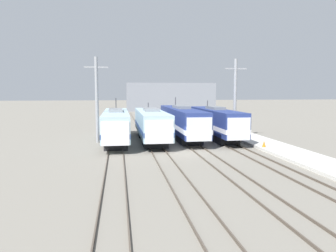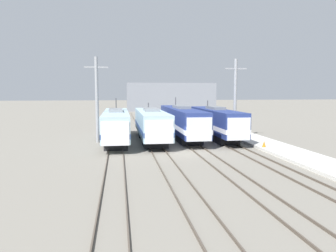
% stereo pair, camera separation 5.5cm
% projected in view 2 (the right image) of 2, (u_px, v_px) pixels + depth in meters
% --- Properties ---
extents(ground_plane, '(400.00, 400.00, 0.00)m').
position_uv_depth(ground_plane, '(180.00, 152.00, 33.08)').
color(ground_plane, slate).
extents(rail_pair_far_left, '(1.51, 120.00, 0.15)m').
position_uv_depth(rail_pair_far_left, '(116.00, 153.00, 32.14)').
color(rail_pair_far_left, '#4C4238').
rests_on(rail_pair_far_left, ground_plane).
extents(rail_pair_center_left, '(1.51, 120.00, 0.15)m').
position_uv_depth(rail_pair_center_left, '(159.00, 152.00, 32.76)').
color(rail_pair_center_left, '#4C4238').
rests_on(rail_pair_center_left, ground_plane).
extents(rail_pair_center_right, '(1.51, 120.00, 0.15)m').
position_uv_depth(rail_pair_center_right, '(200.00, 150.00, 33.38)').
color(rail_pair_center_right, '#4C4238').
rests_on(rail_pair_center_right, ground_plane).
extents(rail_pair_far_right, '(1.51, 120.00, 0.15)m').
position_uv_depth(rail_pair_far_right, '(240.00, 149.00, 34.00)').
color(rail_pair_far_right, '#4C4238').
rests_on(rail_pair_far_right, ground_plane).
extents(locomotive_far_left, '(2.93, 17.15, 5.21)m').
position_uv_depth(locomotive_far_left, '(116.00, 125.00, 38.83)').
color(locomotive_far_left, '#232326').
rests_on(locomotive_far_left, ground_plane).
extents(locomotive_center_left, '(3.11, 16.72, 4.59)m').
position_uv_depth(locomotive_center_left, '(151.00, 124.00, 39.78)').
color(locomotive_center_left, '#232326').
rests_on(locomotive_center_left, ground_plane).
extents(locomotive_center_right, '(2.94, 20.00, 5.23)m').
position_uv_depth(locomotive_center_right, '(182.00, 121.00, 42.75)').
color(locomotive_center_right, black).
rests_on(locomotive_center_right, ground_plane).
extents(locomotive_far_right, '(2.76, 17.25, 4.80)m').
position_uv_depth(locomotive_far_right, '(216.00, 122.00, 42.19)').
color(locomotive_far_right, black).
rests_on(locomotive_far_right, ground_plane).
extents(catenary_tower_left, '(2.79, 0.39, 10.10)m').
position_uv_depth(catenary_tower_left, '(97.00, 99.00, 38.56)').
color(catenary_tower_left, gray).
rests_on(catenary_tower_left, ground_plane).
extents(catenary_tower_right, '(2.79, 0.39, 10.10)m').
position_uv_depth(catenary_tower_right, '(235.00, 98.00, 41.04)').
color(catenary_tower_right, gray).
rests_on(catenary_tower_right, ground_plane).
extents(platform, '(4.00, 120.00, 0.29)m').
position_uv_depth(platform, '(277.00, 148.00, 34.59)').
color(platform, beige).
rests_on(platform, ground_plane).
extents(traffic_cone, '(0.39, 0.39, 0.66)m').
position_uv_depth(traffic_cone, '(264.00, 144.00, 34.15)').
color(traffic_cone, orange).
rests_on(traffic_cone, platform).
extents(depot_building, '(27.66, 8.98, 8.73)m').
position_uv_depth(depot_building, '(171.00, 97.00, 104.80)').
color(depot_building, gray).
rests_on(depot_building, ground_plane).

